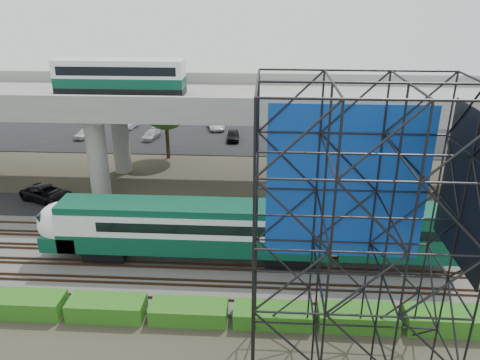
{
  "coord_description": "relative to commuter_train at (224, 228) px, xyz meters",
  "views": [
    {
      "loc": [
        5.42,
        -26.92,
        18.54
      ],
      "look_at": [
        3.46,
        6.0,
        4.87
      ],
      "focal_mm": 35.0,
      "sensor_mm": 36.0,
      "label": 1
    }
  ],
  "objects": [
    {
      "name": "commuter_train",
      "position": [
        0.0,
        0.0,
        0.0
      ],
      "size": [
        29.3,
        3.06,
        4.3
      ],
      "color": "black",
      "rests_on": "rail_tracks"
    },
    {
      "name": "ground",
      "position": [
        -2.6,
        -2.0,
        -2.88
      ],
      "size": [
        140.0,
        140.0,
        0.0
      ],
      "primitive_type": "plane",
      "color": "#474233",
      "rests_on": "ground"
    },
    {
      "name": "ballast_bed",
      "position": [
        -2.6,
        0.0,
        -2.78
      ],
      "size": [
        90.0,
        12.0,
        0.2
      ],
      "primitive_type": "cube",
      "color": "slate",
      "rests_on": "ground"
    },
    {
      "name": "rail_tracks",
      "position": [
        -2.6,
        -0.0,
        -2.6
      ],
      "size": [
        90.0,
        9.52,
        0.16
      ],
      "color": "#472D1E",
      "rests_on": "ballast_bed"
    },
    {
      "name": "overpass",
      "position": [
        -3.2,
        14.0,
        5.33
      ],
      "size": [
        80.0,
        12.0,
        12.4
      ],
      "color": "#9E9B93",
      "rests_on": "ground"
    },
    {
      "name": "scaffold_tower",
      "position": [
        6.92,
        -9.98,
        4.59
      ],
      "size": [
        9.36,
        6.36,
        15.0
      ],
      "color": "black",
      "rests_on": "ground"
    },
    {
      "name": "service_road",
      "position": [
        -2.6,
        8.5,
        -2.84
      ],
      "size": [
        90.0,
        5.0,
        0.08
      ],
      "primitive_type": "cube",
      "color": "black",
      "rests_on": "ground"
    },
    {
      "name": "parking_lot",
      "position": [
        -2.6,
        32.0,
        -2.84
      ],
      "size": [
        90.0,
        18.0,
        0.08
      ],
      "primitive_type": "cube",
      "color": "black",
      "rests_on": "ground"
    },
    {
      "name": "parked_cars",
      "position": [
        -0.97,
        31.67,
        -2.19
      ],
      "size": [
        38.37,
        9.57,
        1.31
      ],
      "color": "silver",
      "rests_on": "parking_lot"
    },
    {
      "name": "hedge_strip",
      "position": [
        -1.59,
        -6.3,
        -2.32
      ],
      "size": [
        34.6,
        1.8,
        1.2
      ],
      "color": "#235814",
      "rests_on": "ground"
    },
    {
      "name": "harbor_water",
      "position": [
        -2.6,
        54.0,
        -2.87
      ],
      "size": [
        140.0,
        40.0,
        0.03
      ],
      "primitive_type": "cube",
      "color": "slate",
      "rests_on": "ground"
    },
    {
      "name": "trees",
      "position": [
        -7.26,
        14.17,
        2.69
      ],
      "size": [
        40.94,
        16.94,
        7.69
      ],
      "color": "#382314",
      "rests_on": "ground"
    },
    {
      "name": "suv",
      "position": [
        -17.31,
        9.41,
        -2.06
      ],
      "size": [
        5.88,
        4.45,
        1.48
      ],
      "primitive_type": "imported",
      "rotation": [
        0.0,
        0.0,
        1.14
      ],
      "color": "black",
      "rests_on": "service_road"
    }
  ]
}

